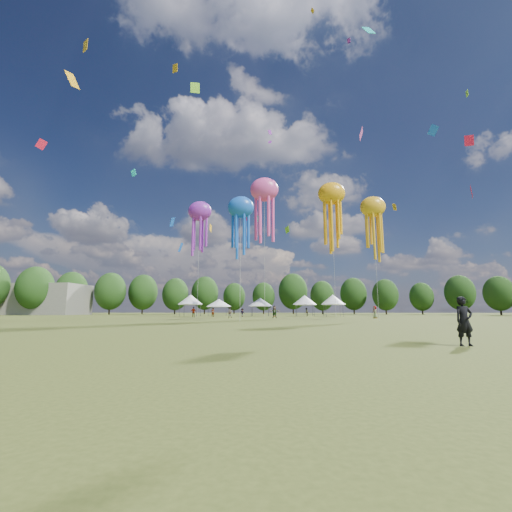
{
  "coord_description": "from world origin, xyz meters",
  "views": [
    {
      "loc": [
        0.5,
        -15.0,
        1.2
      ],
      "look_at": [
        -1.59,
        15.0,
        6.0
      ],
      "focal_mm": 23.88,
      "sensor_mm": 36.0,
      "label": 1
    }
  ],
  "objects": [
    {
      "name": "hangar",
      "position": [
        -72.0,
        72.0,
        4.0
      ],
      "size": [
        40.0,
        12.0,
        8.0
      ],
      "primitive_type": "cube",
      "color": "gray",
      "rests_on": "ground"
    },
    {
      "name": "show_kites",
      "position": [
        0.79,
        38.44,
        16.84
      ],
      "size": [
        29.61,
        25.91,
        24.38
      ],
      "color": "#F4479F",
      "rests_on": "ground"
    },
    {
      "name": "treeline",
      "position": [
        -3.87,
        62.51,
        6.54
      ],
      "size": [
        201.57,
        95.24,
        13.43
      ],
      "color": "#38281C",
      "rests_on": "ground"
    },
    {
      "name": "spectator_near",
      "position": [
        -7.22,
        37.48,
        0.84
      ],
      "size": [
        0.83,
        0.65,
        1.68
      ],
      "primitive_type": "imported",
      "rotation": [
        0.0,
        0.0,
        3.16
      ],
      "color": "gray",
      "rests_on": "ground"
    },
    {
      "name": "small_kites",
      "position": [
        -1.41,
        42.48,
        30.28
      ],
      "size": [
        72.47,
        63.89,
        42.54
      ],
      "color": "#F4479F",
      "rests_on": "ground"
    },
    {
      "name": "festival_tents",
      "position": [
        -3.85,
        53.81,
        3.05
      ],
      "size": [
        32.65,
        9.85,
        4.29
      ],
      "color": "#47474C",
      "rests_on": "ground"
    },
    {
      "name": "observer_main",
      "position": [
        6.79,
        -2.7,
        0.83
      ],
      "size": [
        0.67,
        0.49,
        1.67
      ],
      "primitive_type": "imported",
      "rotation": [
        0.0,
        0.0,
        0.16
      ],
      "color": "black",
      "rests_on": "ground"
    },
    {
      "name": "spectators_far",
      "position": [
        -0.76,
        44.94,
        0.88
      ],
      "size": [
        30.46,
        16.85,
        1.91
      ],
      "color": "gray",
      "rests_on": "ground"
    },
    {
      "name": "ground",
      "position": [
        0.0,
        0.0,
        0.0
      ],
      "size": [
        300.0,
        300.0,
        0.0
      ],
      "primitive_type": "plane",
      "color": "#384416",
      "rests_on": "ground"
    }
  ]
}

